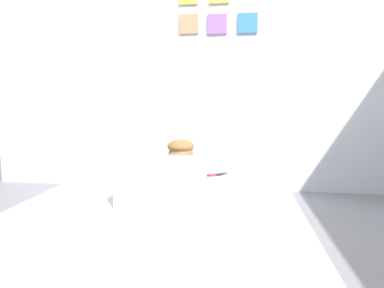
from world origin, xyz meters
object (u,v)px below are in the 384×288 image
(coffee_cup, at_px, (211,170))
(cell_phone, at_px, (163,184))
(pillow, at_px, (198,166))
(person_lying, at_px, (171,172))
(bed, at_px, (170,213))

(coffee_cup, bearing_deg, cell_phone, -133.40)
(pillow, bearing_deg, cell_phone, -117.52)
(pillow, xyz_separation_m, person_lying, (-0.12, -0.45, 0.05))
(bed, distance_m, pillow, 0.55)
(pillow, height_order, person_lying, person_lying)
(bed, height_order, cell_phone, cell_phone)
(pillow, xyz_separation_m, cell_phone, (-0.19, -0.37, -0.05))
(bed, xyz_separation_m, pillow, (0.12, 0.50, 0.21))
(pillow, distance_m, person_lying, 0.46)
(cell_phone, bearing_deg, person_lying, -45.24)
(coffee_cup, xyz_separation_m, cell_phone, (-0.30, -0.32, -0.03))
(pillow, relative_size, coffee_cup, 4.16)
(coffee_cup, bearing_deg, bed, -117.01)
(pillow, bearing_deg, bed, -103.58)
(person_lying, height_order, coffee_cup, person_lying)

